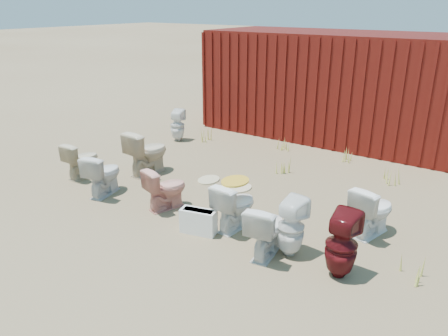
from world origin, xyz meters
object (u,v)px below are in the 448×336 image
Objects in this scene: toilet_front_c at (266,229)px; toilet_back_a at (177,125)px; shipping_container at (336,85)px; loose_tank at (198,221)px; toilet_back_beige_left at (82,160)px; toilet_back_yellowlid at (235,205)px; toilet_back_beige_right at (147,152)px; toilet_back_e at (291,227)px; toilet_front_maroon at (341,245)px; toilet_front_e at (373,210)px; toilet_front_pink at (166,188)px; toilet_front_a at (103,174)px.

toilet_front_c is 5.19m from toilet_back_a.
shipping_container reaches higher than loose_tank.
toilet_back_beige_left is 0.95× the size of toilet_back_yellowlid.
shipping_container is at bearing -77.61° from toilet_back_yellowlid.
toilet_back_beige_right reaches higher than toilet_front_c.
loose_tank is (3.04, -0.43, -0.16)m from toilet_back_beige_left.
shipping_container is 5.78m from toilet_back_e.
toilet_back_a is 0.87× the size of toilet_back_beige_right.
toilet_back_e is at bearing 176.19° from toilet_back_beige_left.
toilet_front_maroon is 1.21m from toilet_front_e.
toilet_back_beige_left is (-2.14, 0.09, 0.00)m from toilet_front_pink.
toilet_back_a is (-5.09, 3.03, -0.05)m from toilet_front_maroon.
toilet_back_yellowlid is at bearing -4.23° from toilet_back_e.
toilet_back_beige_right reaches higher than toilet_back_e.
toilet_front_e is 2.39m from loose_tank.
toilet_front_pink is 1.34× the size of loose_tank.
toilet_front_e is at bearing 142.07° from toilet_back_a.
toilet_front_e is at bearing -62.07° from shipping_container.
toilet_front_c is 1.00× the size of toilet_back_yellowlid.
toilet_front_e reaches higher than toilet_front_c.
toilet_front_pink is 1.24m from toilet_back_yellowlid.
shipping_container is at bearing -47.80° from toilet_front_e.
toilet_back_yellowlid is (2.52, -0.84, -0.07)m from toilet_back_beige_right.
loose_tank is at bearing 163.07° from toilet_front_a.
toilet_front_pink is 3.04m from toilet_front_e.
toilet_front_a reaches higher than toilet_front_c.
toilet_back_beige_right is 1.08× the size of toilet_back_e.
shipping_container is 7.13× the size of toilet_back_beige_right.
shipping_container is 5.88m from toilet_front_c.
shipping_container is 8.32× the size of toilet_front_e.
toilet_back_e is (3.41, 0.09, 0.03)m from toilet_front_a.
toilet_back_yellowlid is at bearing -34.73° from toilet_front_c.
loose_tank is (0.34, -5.71, -1.02)m from shipping_container.
toilet_back_yellowlid is (1.23, 0.08, 0.02)m from toilet_front_pink.
toilet_front_maroon is at bearing -166.82° from toilet_front_pink.
toilet_back_a is at bearing -5.55° from toilet_front_e.
toilet_front_pink is (1.21, 0.20, -0.02)m from toilet_front_a.
toilet_back_beige_left is at bearing 73.25° from toilet_back_a.
toilet_back_a is at bearing -35.05° from toilet_front_pink.
toilet_front_a is 1.01× the size of toilet_back_yellowlid.
toilet_front_maroon is 1.14× the size of toilet_front_e.
shipping_container is at bearing -78.86° from toilet_front_pink.
toilet_back_yellowlid is at bearing 178.56° from toilet_back_beige_left.
toilet_back_e reaches higher than loose_tank.
shipping_container reaches higher than toilet_front_pink.
toilet_front_a is at bearing 161.61° from toilet_back_beige_left.
toilet_front_c is at bearing 173.69° from toilet_back_beige_left.
toilet_front_maroon is at bearing 104.93° from toilet_front_e.
toilet_back_yellowlid is at bearing 36.95° from loose_tank.
toilet_back_e is at bearing -165.79° from toilet_front_pink.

